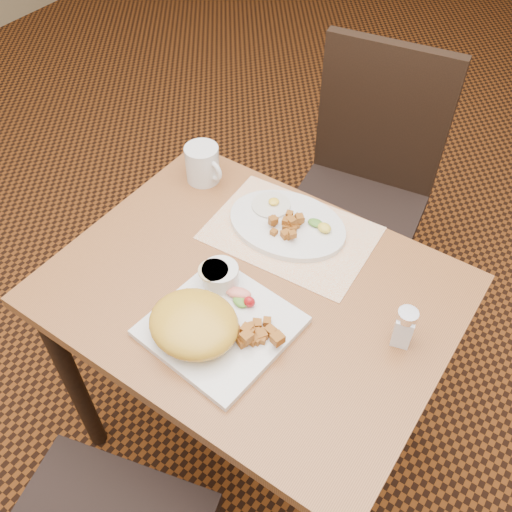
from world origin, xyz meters
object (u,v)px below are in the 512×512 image
object	(u,v)px
plate_square	(221,326)
salt_shaker	(404,327)
table	(252,315)
chair_far	(364,181)
plate_oval	(287,224)
coffee_mug	(203,164)

from	to	relation	value
plate_square	salt_shaker	bearing A→B (deg)	29.70
table	salt_shaker	world-z (taller)	salt_shaker
chair_far	salt_shaker	distance (m)	0.82
plate_oval	table	bearing A→B (deg)	-79.88
chair_far	plate_oval	bearing A→B (deg)	82.62
table	salt_shaker	distance (m)	0.38
table	salt_shaker	bearing A→B (deg)	9.30
coffee_mug	table	bearing A→B (deg)	-36.38
table	chair_far	xyz separation A→B (m)	(-0.05, 0.72, -0.10)
chair_far	table	bearing A→B (deg)	85.11
coffee_mug	plate_square	bearing A→B (deg)	-47.86
chair_far	coffee_mug	distance (m)	0.61
plate_oval	coffee_mug	world-z (taller)	coffee_mug
table	plate_oval	world-z (taller)	plate_oval
salt_shaker	coffee_mug	xyz separation A→B (m)	(-0.67, 0.19, 0.00)
plate_square	coffee_mug	world-z (taller)	coffee_mug
plate_oval	salt_shaker	bearing A→B (deg)	-21.95
plate_square	chair_far	bearing A→B (deg)	94.21
chair_far	coffee_mug	world-z (taller)	chair_far
plate_oval	salt_shaker	distance (m)	0.41
table	coffee_mug	size ratio (longest dim) A/B	7.43
plate_oval	salt_shaker	xyz separation A→B (m)	(0.38, -0.15, 0.04)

